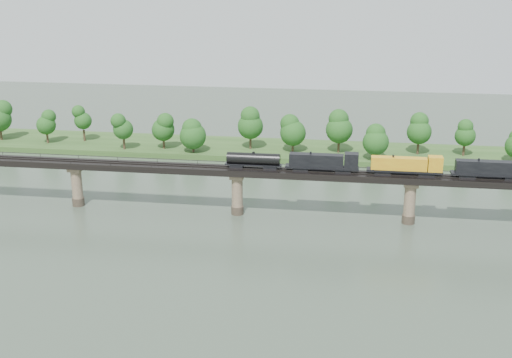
# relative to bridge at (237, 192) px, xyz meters

# --- Properties ---
(ground) EXTENTS (400.00, 400.00, 0.00)m
(ground) POSITION_rel_bridge_xyz_m (0.00, -30.00, -5.46)
(ground) COLOR #334133
(ground) RESTS_ON ground
(far_bank) EXTENTS (300.00, 24.00, 1.60)m
(far_bank) POSITION_rel_bridge_xyz_m (0.00, 55.00, -4.66)
(far_bank) COLOR #2B4B1E
(far_bank) RESTS_ON ground
(bridge) EXTENTS (236.00, 30.00, 11.50)m
(bridge) POSITION_rel_bridge_xyz_m (0.00, 0.00, 0.00)
(bridge) COLOR #473A2D
(bridge) RESTS_ON ground
(bridge_superstructure) EXTENTS (220.00, 4.90, 0.75)m
(bridge_superstructure) POSITION_rel_bridge_xyz_m (0.00, 0.00, 6.33)
(bridge_superstructure) COLOR black
(bridge_superstructure) RESTS_ON bridge
(far_treeline) EXTENTS (289.06, 17.54, 13.60)m
(far_treeline) POSITION_rel_bridge_xyz_m (-8.21, 50.52, 3.37)
(far_treeline) COLOR #382619
(far_treeline) RESTS_ON far_bank
(freight_train) EXTENTS (67.87, 2.64, 4.67)m
(freight_train) POSITION_rel_bridge_xyz_m (32.26, -0.00, 8.27)
(freight_train) COLOR black
(freight_train) RESTS_ON bridge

